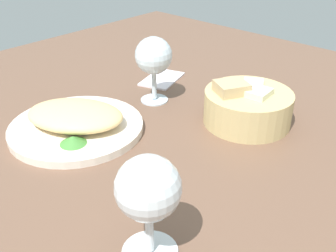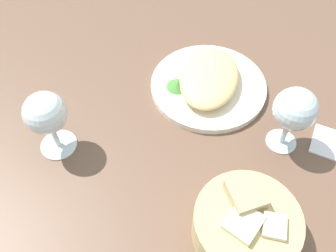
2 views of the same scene
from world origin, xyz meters
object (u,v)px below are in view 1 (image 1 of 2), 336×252
object	(u,v)px
bread_basket	(247,106)
wine_glass_far	(154,58)
wine_glass_near	(148,193)
folded_napkin	(162,78)
plate	(77,128)

from	to	relation	value
bread_basket	wine_glass_far	bearing A→B (deg)	-166.01
wine_glass_near	wine_glass_far	world-z (taller)	wine_glass_far
folded_napkin	wine_glass_near	bearing A→B (deg)	-155.81
plate	bread_basket	distance (cm)	31.37
bread_basket	folded_napkin	bearing A→B (deg)	170.31
bread_basket	wine_glass_near	size ratio (longest dim) A/B	1.21
wine_glass_near	wine_glass_far	xyz separation A→B (cm)	(-28.59, 30.18, 0.32)
bread_basket	folded_napkin	distance (cm)	26.19
wine_glass_near	folded_napkin	world-z (taller)	wine_glass_near
wine_glass_far	wine_glass_near	bearing A→B (deg)	-46.54
plate	wine_glass_far	size ratio (longest dim) A/B	1.77
bread_basket	wine_glass_far	size ratio (longest dim) A/B	1.19
bread_basket	wine_glass_near	xyz separation A→B (cm)	(9.38, -34.96, 5.57)
plate	bread_basket	size ratio (longest dim) A/B	1.49
plate	wine_glass_far	distance (cm)	20.60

